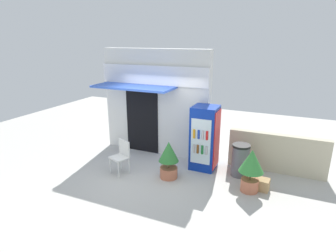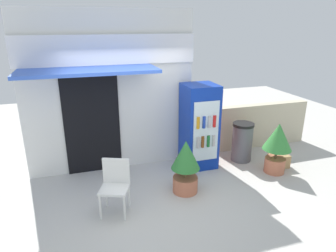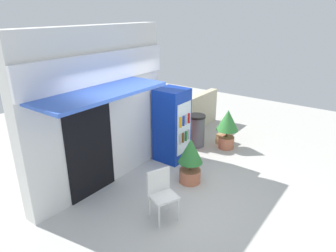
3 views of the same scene
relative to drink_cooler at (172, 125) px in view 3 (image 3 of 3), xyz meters
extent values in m
plane|color=beige|center=(-1.44, -1.04, -0.89)|extent=(16.00, 16.00, 0.00)
cube|color=silver|center=(-1.76, 0.56, 0.72)|extent=(3.42, 0.32, 3.23)
cube|color=white|center=(-1.76, 0.36, 1.58)|extent=(3.42, 0.08, 0.56)
cube|color=blue|center=(-2.17, -0.07, 1.28)|extent=(2.40, 0.94, 0.06)
cube|color=black|center=(-2.17, 0.39, 0.17)|extent=(1.09, 0.03, 2.12)
cube|color=#0C2D9E|center=(-0.01, 0.01, 0.00)|extent=(0.68, 0.68, 1.78)
cube|color=silver|center=(-0.01, -0.34, 0.00)|extent=(0.54, 0.02, 1.25)
cube|color=red|center=(0.34, 0.01, 0.00)|extent=(0.02, 0.61, 1.61)
cylinder|color=#B2B2B7|center=(-0.18, -0.36, -0.21)|extent=(0.06, 0.06, 0.24)
cylinder|color=brown|center=(-0.08, -0.36, -0.21)|extent=(0.06, 0.06, 0.24)
cylinder|color=#196B2D|center=(0.05, -0.36, -0.21)|extent=(0.06, 0.06, 0.24)
cylinder|color=#B2B2B7|center=(0.16, -0.36, -0.21)|extent=(0.06, 0.06, 0.24)
cylinder|color=orange|center=(-0.19, -0.36, 0.21)|extent=(0.06, 0.06, 0.24)
cylinder|color=#1938A5|center=(-0.06, -0.36, 0.21)|extent=(0.06, 0.06, 0.24)
cylinder|color=#B2B2B7|center=(0.05, -0.36, 0.21)|extent=(0.06, 0.06, 0.24)
cylinder|color=red|center=(0.16, -0.36, 0.21)|extent=(0.06, 0.06, 0.24)
cylinder|color=silver|center=(-2.23, -1.33, -0.68)|extent=(0.04, 0.04, 0.43)
cylinder|color=silver|center=(-1.88, -1.48, -0.68)|extent=(0.04, 0.04, 0.43)
cylinder|color=silver|center=(-2.10, -1.01, -0.68)|extent=(0.04, 0.04, 0.43)
cylinder|color=silver|center=(-1.74, -1.16, -0.68)|extent=(0.04, 0.04, 0.43)
cube|color=silver|center=(-1.99, -1.25, -0.44)|extent=(0.56, 0.54, 0.04)
cube|color=silver|center=(-1.92, -1.08, -0.21)|extent=(0.42, 0.21, 0.43)
cylinder|color=#BC6B4C|center=(-0.66, -0.95, -0.75)|extent=(0.46, 0.46, 0.29)
cylinder|color=brown|center=(-0.66, -0.95, -0.51)|extent=(0.05, 0.05, 0.18)
cone|color=#2D7533|center=(-0.66, -0.95, -0.15)|extent=(0.52, 0.52, 0.53)
cylinder|color=#BC6B4C|center=(1.38, -0.80, -0.73)|extent=(0.42, 0.42, 0.31)
cylinder|color=brown|center=(1.38, -0.80, -0.48)|extent=(0.05, 0.05, 0.20)
cone|color=#388C3D|center=(1.38, -0.80, -0.10)|extent=(0.58, 0.58, 0.55)
cylinder|color=#595960|center=(1.02, -0.07, -0.48)|extent=(0.45, 0.45, 0.82)
cylinder|color=black|center=(1.02, -0.07, -0.04)|extent=(0.47, 0.47, 0.06)
cube|color=beige|center=(1.87, 0.56, -0.35)|extent=(2.55, 0.22, 1.08)
cube|color=tan|center=(1.62, -0.61, -0.75)|extent=(0.41, 0.33, 0.28)
camera|label=1|loc=(2.01, -7.04, 2.63)|focal=29.95mm
camera|label=2|loc=(-2.42, -5.47, 2.07)|focal=31.93mm
camera|label=3|loc=(-5.57, -3.98, 2.61)|focal=32.63mm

